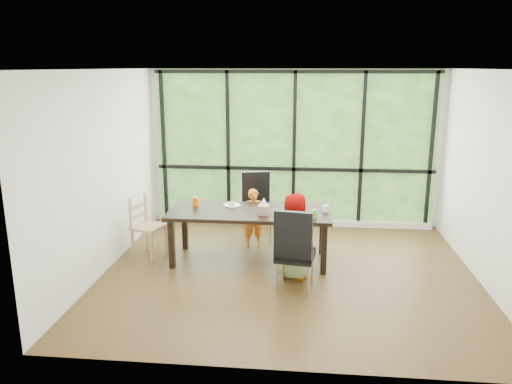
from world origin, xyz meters
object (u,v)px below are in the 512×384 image
white_mug (325,209)px  plate_far (232,205)px  orange_cup (196,202)px  chair_interior_leather (295,249)px  dining_table (250,236)px  chair_end_beech (149,227)px  child_toddler (254,218)px  plate_near (292,215)px  green_cup (314,214)px  chair_window_leather (257,207)px  child_older (296,236)px  tissue_box (264,210)px

white_mug → plate_far: bearing=172.7°
orange_cup → chair_interior_leather: bearing=-36.0°
dining_table → chair_end_beech: chair_end_beech is taller
child_toddler → plate_near: bearing=-61.8°
chair_interior_leather → child_toddler: chair_interior_leather is taller
plate_far → green_cup: 1.30m
chair_interior_leather → plate_far: (-0.96, 1.15, 0.22)m
dining_table → plate_far: size_ratio=9.22×
child_toddler → chair_window_leather: bearing=77.8°
chair_interior_leather → plate_far: chair_interior_leather is taller
dining_table → chair_end_beech: (-1.50, 0.03, 0.08)m
child_older → plate_far: 1.25m
orange_cup → tissue_box: 1.08m
green_cup → white_mug: size_ratio=1.35×
orange_cup → tissue_box: bearing=-17.5°
chair_end_beech → orange_cup: size_ratio=6.90×
orange_cup → child_older: bearing=-25.3°
chair_window_leather → chair_end_beech: size_ratio=1.20×
chair_interior_leather → child_toddler: size_ratio=1.18×
dining_table → child_toddler: size_ratio=2.49×
child_toddler → plate_near: child_toddler is taller
plate_far → chair_window_leather: bearing=66.5°
child_toddler → green_cup: 1.29m
chair_end_beech → white_mug: chair_end_beech is taller
chair_interior_leather → child_older: size_ratio=0.94×
child_toddler → tissue_box: (0.21, -0.74, 0.35)m
chair_interior_leather → white_mug: size_ratio=12.25×
orange_cup → green_cup: (1.72, -0.44, -0.01)m
chair_window_leather → chair_end_beech: (-1.51, -0.90, -0.09)m
chair_end_beech → plate_far: chair_end_beech is taller
chair_window_leather → white_mug: size_ratio=12.25×
chair_end_beech → white_mug: bearing=-71.2°
chair_interior_leather → chair_window_leather: bearing=-61.8°
child_older → white_mug: child_older is taller
chair_interior_leather → tissue_box: (-0.46, 0.76, 0.27)m
green_cup → orange_cup: bearing=165.5°
child_toddler → plate_near: size_ratio=4.03×
child_toddler → child_older: size_ratio=0.80×
chair_window_leather → plate_near: chair_window_leather is taller
child_toddler → green_cup: bearing=-53.6°
plate_far → plate_near: size_ratio=1.09×
orange_cup → tissue_box: size_ratio=0.88×
green_cup → chair_window_leather: bearing=126.4°
plate_far → tissue_box: size_ratio=1.67×
child_toddler → plate_far: 0.54m
child_toddler → green_cup: size_ratio=7.74×
orange_cup → white_mug: (1.88, -0.11, -0.02)m
dining_table → child_older: 0.89m
child_toddler → white_mug: 1.23m
plate_near → tissue_box: size_ratio=1.54×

